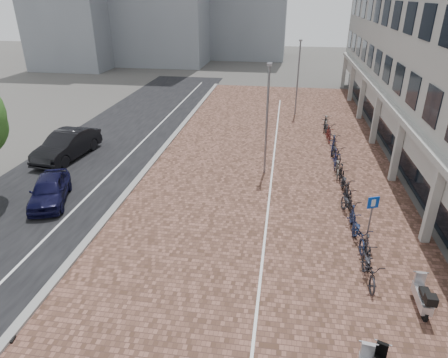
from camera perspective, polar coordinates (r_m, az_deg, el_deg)
ground at (r=14.65m, az=-3.76°, el=-14.71°), size 140.00×140.00×0.00m
plaza_brick at (r=24.77m, az=6.74°, el=2.89°), size 14.50×42.00×0.04m
street_asphalt at (r=27.36m, az=-16.97°, el=4.14°), size 8.00×50.00×0.03m
curb at (r=25.92m, az=-9.15°, el=3.93°), size 0.35×42.00×0.14m
lane_line at (r=26.57m, az=-13.06°, el=4.01°), size 0.12×44.00×0.00m
parking_line at (r=24.75m, az=7.21°, el=2.92°), size 0.10×30.00×0.00m
car_navy at (r=21.12m, az=-24.01°, el=-1.43°), size 2.85×4.26×1.35m
car_dark at (r=26.41m, az=-21.83°, el=4.58°), size 2.37×5.29×1.68m
shoes at (r=14.19m, az=-28.71°, el=-19.92°), size 0.39×0.35×0.09m
scooter_front at (r=14.79m, az=26.88°, el=-14.86°), size 0.53×1.57×1.07m
parking_sign at (r=16.59m, az=20.57°, el=-4.80°), size 0.46×0.22×2.31m
lamp_near at (r=21.68m, az=6.22°, el=8.20°), size 0.12×0.12×6.13m
lamp_far at (r=33.64m, az=10.64°, el=14.05°), size 0.12×0.12×6.05m
bike_row at (r=23.14m, az=16.42°, el=1.69°), size 1.19×20.41×1.05m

